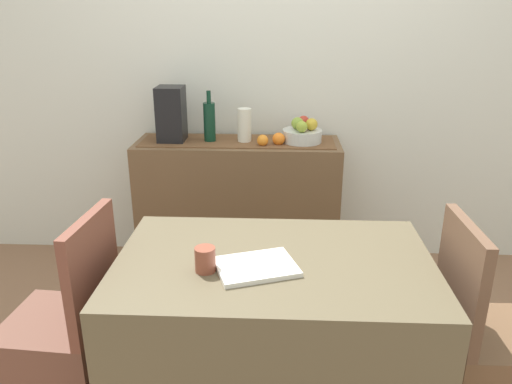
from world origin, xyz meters
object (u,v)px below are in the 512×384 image
object	(u,v)px
ceramic_vase	(244,125)
open_book	(256,267)
coffee_cup	(205,259)
chair_by_corner	(488,370)
sideboard_console	(238,206)
coffee_maker	(171,114)
wine_bottle	(209,121)
chair_near_window	(66,357)
dining_table	(273,342)
fruit_bowl	(302,136)

from	to	relation	value
ceramic_vase	open_book	size ratio (longest dim) A/B	0.74
coffee_cup	open_book	bearing A→B (deg)	6.94
chair_by_corner	sideboard_console	bearing A→B (deg)	130.09
coffee_maker	chair_by_corner	bearing A→B (deg)	-41.05
ceramic_vase	open_book	xyz separation A→B (m)	(0.14, -1.39, -0.20)
wine_bottle	chair_near_window	xyz separation A→B (m)	(-0.44, -1.31, -0.71)
open_book	dining_table	bearing A→B (deg)	30.59
sideboard_console	coffee_maker	world-z (taller)	coffee_maker
dining_table	chair_near_window	distance (m)	0.86
wine_bottle	dining_table	world-z (taller)	wine_bottle
sideboard_console	coffee_cup	world-z (taller)	sideboard_console
sideboard_console	chair_by_corner	distance (m)	1.72
dining_table	ceramic_vase	bearing A→B (deg)	98.76
dining_table	open_book	world-z (taller)	open_book
open_book	ceramic_vase	bearing A→B (deg)	76.20
wine_bottle	ceramic_vase	distance (m)	0.21
sideboard_console	open_book	bearing A→B (deg)	-82.59
sideboard_console	coffee_maker	distance (m)	0.72
sideboard_console	dining_table	size ratio (longest dim) A/B	1.06
coffee_maker	dining_table	xyz separation A→B (m)	(0.65, -1.31, -0.65)
wine_bottle	coffee_cup	size ratio (longest dim) A/B	3.42
coffee_maker	open_book	size ratio (longest dim) A/B	1.19
dining_table	open_book	distance (m)	0.39
chair_by_corner	wine_bottle	bearing A→B (deg)	134.17
sideboard_console	fruit_bowl	world-z (taller)	fruit_bowl
wine_bottle	ceramic_vase	world-z (taller)	wine_bottle
ceramic_vase	open_book	bearing A→B (deg)	-84.35
fruit_bowl	wine_bottle	bearing A→B (deg)	180.00
coffee_maker	ceramic_vase	bearing A→B (deg)	0.00
sideboard_console	chair_by_corner	world-z (taller)	chair_by_corner
coffee_maker	chair_near_window	world-z (taller)	coffee_maker
dining_table	open_book	bearing A→B (deg)	-129.95
sideboard_console	fruit_bowl	size ratio (longest dim) A/B	5.29
dining_table	coffee_cup	distance (m)	0.49
dining_table	chair_near_window	bearing A→B (deg)	-179.92
sideboard_console	open_book	world-z (taller)	sideboard_console
coffee_maker	chair_near_window	distance (m)	1.53
coffee_maker	coffee_cup	xyz separation A→B (m)	(0.40, -1.41, -0.23)
ceramic_vase	dining_table	world-z (taller)	ceramic_vase
coffee_cup	coffee_maker	bearing A→B (deg)	105.96
sideboard_console	open_book	size ratio (longest dim) A/B	4.49
chair_near_window	chair_by_corner	distance (m)	1.72
coffee_maker	open_book	bearing A→B (deg)	-67.23
coffee_cup	dining_table	bearing A→B (deg)	22.06
fruit_bowl	chair_near_window	xyz separation A→B (m)	(-1.01, -1.31, -0.63)
coffee_cup	chair_by_corner	xyz separation A→B (m)	(1.10, 0.10, -0.52)
ceramic_vase	dining_table	bearing A→B (deg)	-81.24
open_book	chair_near_window	bearing A→B (deg)	155.09
ceramic_vase	coffee_cup	world-z (taller)	ceramic_vase
sideboard_console	coffee_maker	xyz separation A→B (m)	(-0.40, 0.00, 0.59)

